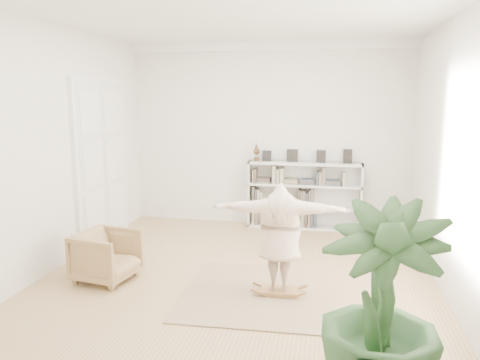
# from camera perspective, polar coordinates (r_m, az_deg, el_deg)

# --- Properties ---
(floor) EXTENTS (6.00, 6.00, 0.00)m
(floor) POSITION_cam_1_polar(r_m,az_deg,el_deg) (6.82, -0.25, -11.87)
(floor) COLOR #9C7C50
(floor) RESTS_ON ground
(room_shell) EXTENTS (6.00, 6.00, 6.00)m
(room_shell) POSITION_cam_1_polar(r_m,az_deg,el_deg) (9.27, 3.50, 16.03)
(room_shell) COLOR silver
(room_shell) RESTS_ON floor
(doors) EXTENTS (0.09, 1.78, 2.92)m
(doors) POSITION_cam_1_polar(r_m,az_deg,el_deg) (8.56, -16.47, 1.96)
(doors) COLOR white
(doors) RESTS_ON floor
(bookshelf) EXTENTS (2.20, 0.35, 1.64)m
(bookshelf) POSITION_cam_1_polar(r_m,az_deg,el_deg) (9.23, 7.79, -1.96)
(bookshelf) COLOR silver
(bookshelf) RESTS_ON floor
(armchair) EXTENTS (0.89, 0.87, 0.70)m
(armchair) POSITION_cam_1_polar(r_m,az_deg,el_deg) (6.90, -15.96, -8.89)
(armchair) COLOR tan
(armchair) RESTS_ON floor
(rug) EXTENTS (2.57, 2.09, 0.02)m
(rug) POSITION_cam_1_polar(r_m,az_deg,el_deg) (6.30, 4.78, -13.73)
(rug) COLOR tan
(rug) RESTS_ON floor
(rocker_board) EXTENTS (0.50, 0.31, 0.10)m
(rocker_board) POSITION_cam_1_polar(r_m,az_deg,el_deg) (6.28, 4.79, -13.26)
(rocker_board) COLOR #97643C
(rocker_board) RESTS_ON rug
(person) EXTENTS (1.74, 0.53, 1.41)m
(person) POSITION_cam_1_polar(r_m,az_deg,el_deg) (6.02, 4.89, -6.60)
(person) COLOR beige
(person) RESTS_ON rocker_board
(houseplant) EXTENTS (1.22, 1.22, 1.75)m
(houseplant) POSITION_cam_1_polar(r_m,az_deg,el_deg) (4.04, 16.73, -14.93)
(houseplant) COLOR #2B4F27
(houseplant) RESTS_ON floor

